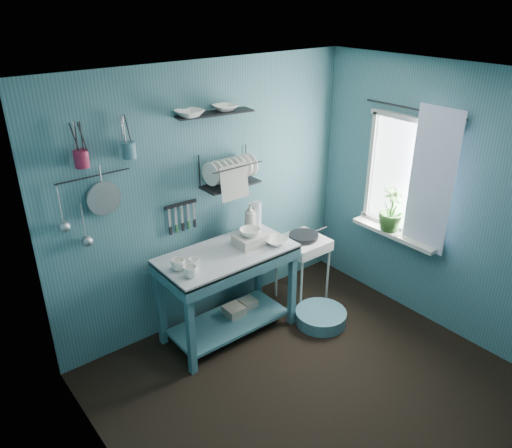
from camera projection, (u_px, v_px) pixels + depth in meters
floor at (315, 389)px, 4.16m from camera, size 3.20×3.20×0.00m
ceiling at (335, 83)px, 3.09m from camera, size 3.20×3.20×0.00m
wall_back at (209, 198)px, 4.69m from camera, size 3.20×0.00×3.20m
wall_left at (117, 348)px, 2.72m from camera, size 0.00×3.00×3.00m
wall_right at (447, 205)px, 4.53m from camera, size 0.00×3.00×3.00m
work_counter at (228, 293)px, 4.67m from camera, size 1.29×0.71×0.88m
mug_left at (190, 272)px, 4.08m from camera, size 0.12×0.12×0.10m
mug_mid at (194, 263)px, 4.21m from camera, size 0.14×0.14×0.09m
mug_right at (178, 265)px, 4.18m from camera, size 0.17×0.17×0.10m
wash_tub at (250, 240)px, 4.59m from camera, size 0.28×0.22×0.10m
tub_bowl at (250, 232)px, 4.55m from camera, size 0.20×0.19×0.06m
soap_bottle at (250, 218)px, 4.80m from camera, size 0.11×0.12×0.30m
water_bottle at (257, 215)px, 4.87m from camera, size 0.09×0.09×0.28m
counter_bowl at (276, 241)px, 4.62m from camera, size 0.22×0.22×0.05m
hotplate_stand at (302, 269)px, 5.25m from camera, size 0.46×0.46×0.71m
frying_pan at (304, 236)px, 5.08m from camera, size 0.30×0.30×0.03m
knife_strip at (181, 204)px, 4.47m from camera, size 0.32×0.03×0.03m
dish_rack at (230, 169)px, 4.57m from camera, size 0.57×0.28×0.32m
upper_shelf at (214, 113)px, 4.29m from camera, size 0.72×0.28×0.01m
shelf_bowl_left at (190, 119)px, 4.15m from camera, size 0.26×0.26×0.06m
shelf_bowl_right at (225, 111)px, 4.35m from camera, size 0.23×0.23×0.05m
utensil_cup_magenta at (81, 159)px, 3.71m from camera, size 0.11×0.11×0.13m
utensil_cup_teal at (129, 150)px, 3.92m from camera, size 0.11×0.11×0.13m
colander at (104, 198)px, 3.96m from camera, size 0.28×0.03×0.28m
ladle_outer at (60, 205)px, 3.76m from camera, size 0.01×0.01×0.30m
ladle_inner at (83, 221)px, 3.92m from camera, size 0.01×0.01×0.30m
hook_rail at (93, 176)px, 3.86m from camera, size 0.60×0.01×0.01m
window_glass at (407, 176)px, 4.77m from camera, size 0.00×1.10×1.10m
windowsill at (394, 234)px, 4.98m from camera, size 0.16×0.95×0.04m
curtain at (431, 181)px, 4.51m from camera, size 0.00×1.35×1.35m
curtain_rod at (413, 109)px, 4.47m from camera, size 0.02×1.05×0.02m
potted_plant at (392, 209)px, 4.93m from camera, size 0.27×0.27×0.45m
storage_tin_large at (234, 316)px, 4.91m from camera, size 0.18×0.18×0.22m
storage_tin_small at (248, 308)px, 5.04m from camera, size 0.15×0.15×0.20m
floor_basin at (321, 317)px, 4.97m from camera, size 0.51×0.51×0.13m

